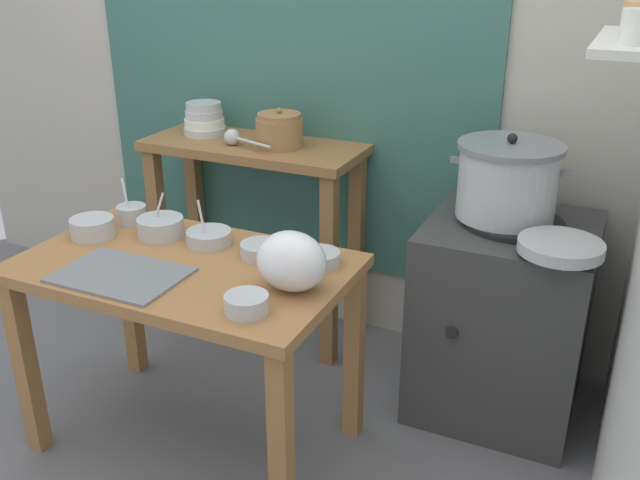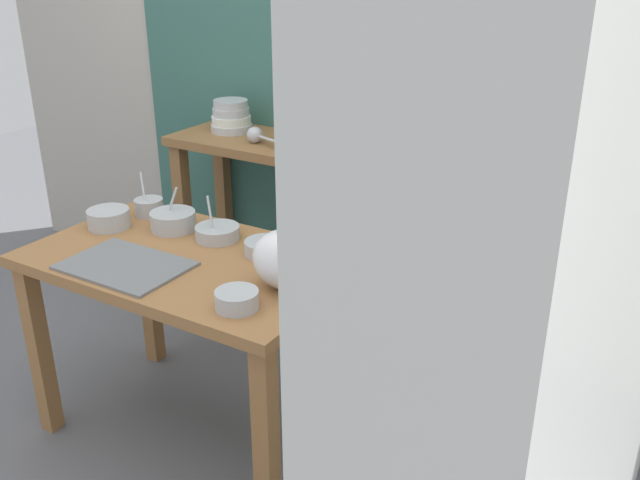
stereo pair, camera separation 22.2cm
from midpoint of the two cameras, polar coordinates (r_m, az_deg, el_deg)
name	(u,v)px [view 1 (the left image)]	position (r m, az deg, el deg)	size (l,w,h in m)	color
ground_plane	(197,439)	(2.74, -12.41, -15.68)	(9.00, 9.00, 0.00)	slate
wall_back	(339,43)	(3.06, -0.61, 15.82)	(4.40, 0.12, 2.60)	#B2ADA3
prep_table	(187,292)	(2.42, -13.44, -4.26)	(1.10, 0.66, 0.72)	#9E6B3D
back_shelf_table	(255,191)	(3.11, -7.41, 3.92)	(0.96, 0.40, 0.90)	olive
stove_block	(502,317)	(2.73, 12.45, -6.21)	(0.60, 0.61, 0.78)	#383838
steamer_pot	(508,180)	(2.54, 12.70, 4.74)	(0.42, 0.37, 0.31)	#B7BABF
clay_pot	(279,130)	(2.96, -5.51, 8.89)	(0.20, 0.20, 0.17)	olive
bowl_stack_enamel	(204,120)	(3.21, -11.44, 9.60)	(0.19, 0.19, 0.14)	#B7BABF
ladle	(234,137)	(3.01, -9.19, 8.26)	(0.26, 0.11, 0.07)	#B7BABF
serving_tray	(121,275)	(2.33, -18.66, -2.78)	(0.40, 0.28, 0.01)	slate
plastic_bag	(291,261)	(2.10, -5.39, -1.81)	(0.22, 0.17, 0.19)	white
wide_pan	(561,247)	(2.32, 16.53, -0.61)	(0.27, 0.27, 0.04)	#B7BABF
prep_bowl_0	(262,249)	(2.36, -7.51, -0.82)	(0.14, 0.14, 0.05)	#B7BABF
prep_bowl_1	(132,213)	(2.75, -17.41, 2.06)	(0.11, 0.11, 0.17)	#B7BABF
prep_bowl_2	(319,257)	(2.28, -2.85, -1.50)	(0.14, 0.14, 0.04)	#B7BABF
prep_bowl_3	(247,303)	(2.02, -9.20, -5.19)	(0.13, 0.13, 0.05)	#B7BABF
prep_bowl_4	(92,227)	(2.66, -20.43, 0.98)	(0.16, 0.16, 0.07)	#B7BABF
prep_bowl_5	(161,226)	(2.59, -15.33, 1.05)	(0.17, 0.17, 0.15)	#B7BABF
prep_bowl_6	(209,236)	(2.49, -11.62, 0.23)	(0.16, 0.16, 0.16)	#B7BABF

